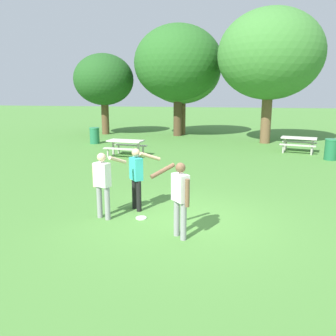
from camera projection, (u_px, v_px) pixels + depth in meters
ground_plane at (188, 221)px, 8.31m from camera, size 120.00×120.00×0.00m
person_thrower at (137, 174)px, 8.92m from camera, size 0.84×0.47×1.64m
person_catcher at (180, 195)px, 7.18m from camera, size 0.84×0.47×1.64m
person_bystander at (103, 181)px, 8.30m from camera, size 0.78×0.61×1.64m
frisbee at (141, 218)px, 8.49m from camera, size 0.27×0.27×0.03m
picnic_table_near at (126, 144)px, 16.52m from camera, size 1.86×1.62×0.77m
picnic_table_far at (299, 141)px, 17.54m from camera, size 1.99×1.79×0.77m
trash_can_beside_table at (331, 149)px, 15.62m from camera, size 0.59×0.59×0.96m
trash_can_further_along at (95, 136)px, 20.48m from camera, size 0.59×0.59×0.96m
tree_tall_left at (104, 80)px, 24.30m from camera, size 4.20×4.20×5.64m
tree_broad_center at (178, 63)px, 23.19m from camera, size 5.92×5.92×7.42m
tree_far_right at (182, 71)px, 23.94m from camera, size 5.40×5.40×6.77m
tree_slender_mid at (270, 55)px, 19.71m from camera, size 5.99×5.99×7.65m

